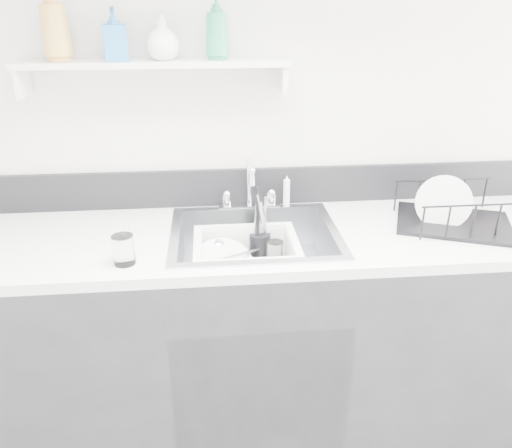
{
  "coord_description": "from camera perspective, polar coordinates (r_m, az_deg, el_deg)",
  "views": [
    {
      "loc": [
        -0.16,
        -0.52,
        1.74
      ],
      "look_at": [
        0.0,
        1.14,
        0.98
      ],
      "focal_mm": 35.0,
      "sensor_mm": 36.0,
      "label": 1
    }
  ],
  "objects": [
    {
      "name": "tumbler_counter",
      "position": [
        1.73,
        -14.89,
        -2.87
      ],
      "size": [
        0.09,
        0.09,
        0.1
      ],
      "primitive_type": "cylinder",
      "rotation": [
        0.0,
        0.0,
        -0.35
      ],
      "color": "white",
      "rests_on": "counter_run"
    },
    {
      "name": "soap_bottle_b",
      "position": [
        1.96,
        -15.85,
        20.17
      ],
      "size": [
        0.1,
        0.1,
        0.18
      ],
      "primitive_type": "imported",
      "rotation": [
        0.0,
        0.0,
        0.16
      ],
      "color": "#256FB0",
      "rests_on": "wall_shelf"
    },
    {
      "name": "tumbler_in_tub",
      "position": [
        1.99,
        2.18,
        -3.28
      ],
      "size": [
        0.07,
        0.07,
        0.09
      ],
      "primitive_type": "cylinder",
      "rotation": [
        0.0,
        0.0,
        -0.1
      ],
      "color": "white",
      "rests_on": "wash_tub"
    },
    {
      "name": "dish_rack",
      "position": [
        2.1,
        21.88,
        1.8
      ],
      "size": [
        0.51,
        0.45,
        0.15
      ],
      "primitive_type": null,
      "rotation": [
        0.0,
        0.0,
        -0.38
      ],
      "color": "black",
      "rests_on": "counter_run"
    },
    {
      "name": "room_shell",
      "position": [
        0.93,
        4.77,
        21.08
      ],
      "size": [
        3.5,
        3.0,
        2.6
      ],
      "color": "silver",
      "rests_on": "ground"
    },
    {
      "name": "side_sprayer",
      "position": [
        2.13,
        3.51,
        3.78
      ],
      "size": [
        0.03,
        0.03,
        0.14
      ],
      "primitive_type": "cylinder",
      "color": "white",
      "rests_on": "counter_run"
    },
    {
      "name": "wash_tub",
      "position": [
        1.91,
        -1.11,
        -4.04
      ],
      "size": [
        0.48,
        0.44,
        0.15
      ],
      "primitive_type": null,
      "rotation": [
        0.0,
        0.0,
        0.38
      ],
      "color": "white",
      "rests_on": "sink"
    },
    {
      "name": "bowl_small",
      "position": [
        1.91,
        3.06,
        -5.68
      ],
      "size": [
        0.13,
        0.13,
        0.03
      ],
      "primitive_type": "imported",
      "rotation": [
        0.0,
        0.0,
        -0.22
      ],
      "color": "white",
      "rests_on": "wash_tub"
    },
    {
      "name": "soap_bottle_c",
      "position": [
        1.95,
        -10.64,
        20.16
      ],
      "size": [
        0.14,
        0.14,
        0.15
      ],
      "primitive_type": "imported",
      "rotation": [
        0.0,
        0.0,
        -0.23
      ],
      "color": "white",
      "rests_on": "wall_shelf"
    },
    {
      "name": "soap_bottle_a",
      "position": [
        2.0,
        -22.06,
        20.62
      ],
      "size": [
        0.12,
        0.12,
        0.26
      ],
      "primitive_type": "imported",
      "rotation": [
        0.0,
        0.0,
        -0.25
      ],
      "color": "gold",
      "rests_on": "wall_shelf"
    },
    {
      "name": "ladle",
      "position": [
        1.96,
        -2.69,
        -3.91
      ],
      "size": [
        0.29,
        0.28,
        0.08
      ],
      "primitive_type": null,
      "rotation": [
        0.0,
        0.0,
        -0.75
      ],
      "color": "silver",
      "rests_on": "wash_tub"
    },
    {
      "name": "utensil_cup",
      "position": [
        2.03,
        0.46,
        -2.26
      ],
      "size": [
        0.09,
        0.09,
        0.29
      ],
      "rotation": [
        0.0,
        0.0,
        -0.23
      ],
      "color": "black",
      "rests_on": "wash_tub"
    },
    {
      "name": "soap_bottle_d",
      "position": [
        1.94,
        -4.49,
        21.52
      ],
      "size": [
        0.11,
        0.11,
        0.22
      ],
      "primitive_type": "imported",
      "rotation": [
        0.0,
        0.0,
        0.29
      ],
      "color": "#268F5F",
      "rests_on": "wall_shelf"
    },
    {
      "name": "backsplash",
      "position": [
        2.15,
        -0.89,
        4.29
      ],
      "size": [
        3.2,
        0.02,
        0.16
      ],
      "primitive_type": "cube",
      "color": "black",
      "rests_on": "counter_run"
    },
    {
      "name": "counter_run",
      "position": [
        2.14,
        -0.13,
        -12.21
      ],
      "size": [
        3.2,
        0.62,
        0.92
      ],
      "color": "#28282B",
      "rests_on": "ground"
    },
    {
      "name": "wall_shelf",
      "position": [
        1.97,
        -11.52,
        17.32
      ],
      "size": [
        1.0,
        0.16,
        0.12
      ],
      "color": "silver",
      "rests_on": "room_shell"
    },
    {
      "name": "plate_stack",
      "position": [
        1.94,
        -3.34,
        -4.72
      ],
      "size": [
        0.26,
        0.25,
        0.1
      ],
      "rotation": [
        0.0,
        0.0,
        0.18
      ],
      "color": "white",
      "rests_on": "wash_tub"
    },
    {
      "name": "sink",
      "position": [
        1.95,
        -0.14,
        -3.42
      ],
      "size": [
        0.64,
        0.52,
        0.2
      ],
      "primitive_type": null,
      "color": "silver",
      "rests_on": "counter_run"
    },
    {
      "name": "faucet",
      "position": [
        2.11,
        -0.77,
        3.3
      ],
      "size": [
        0.26,
        0.18,
        0.23
      ],
      "color": "silver",
      "rests_on": "counter_run"
    }
  ]
}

